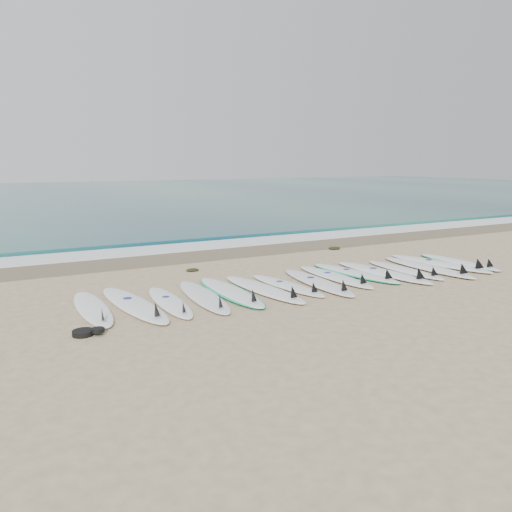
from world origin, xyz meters
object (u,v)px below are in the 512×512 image
surfboard_0 (93,308)px  surfboard_14 (459,262)px  leash_coil (86,332)px  surfboard_7 (319,282)px

surfboard_0 → surfboard_14: (9.07, -0.18, -0.01)m
surfboard_14 → leash_coil: bearing=-172.4°
surfboard_0 → leash_coil: 1.26m
surfboard_7 → leash_coil: (-4.92, -0.91, -0.01)m
surfboard_0 → surfboard_14: same height
surfboard_14 → surfboard_0: bearing=-179.9°
leash_coil → surfboard_7: bearing=10.5°
surfboard_14 → leash_coil: size_ratio=5.49×
leash_coil → surfboard_14: bearing=6.3°
surfboard_7 → leash_coil: bearing=-165.5°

